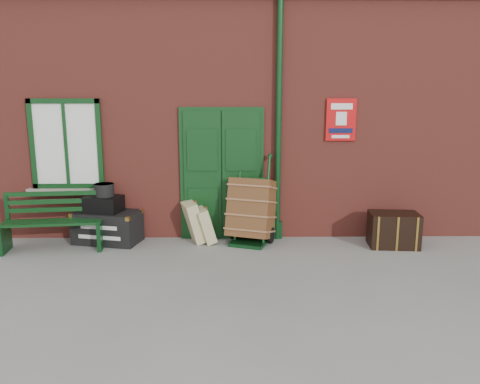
{
  "coord_description": "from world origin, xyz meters",
  "views": [
    {
      "loc": [
        -0.1,
        -6.4,
        2.45
      ],
      "look_at": [
        -0.0,
        0.6,
        1.0
      ],
      "focal_mm": 35.0,
      "sensor_mm": 36.0,
      "label": 1
    }
  ],
  "objects_px": {
    "houdini_trunk": "(108,227)",
    "dark_trunk": "(394,230)",
    "bench": "(53,220)",
    "porter_trolley": "(251,210)"
  },
  "relations": [
    {
      "from": "bench",
      "to": "dark_trunk",
      "type": "distance_m",
      "value": 5.54
    },
    {
      "from": "bench",
      "to": "porter_trolley",
      "type": "xyz_separation_m",
      "value": [
        3.21,
        0.3,
        0.08
      ]
    },
    {
      "from": "houdini_trunk",
      "to": "porter_trolley",
      "type": "relative_size",
      "value": 0.73
    },
    {
      "from": "porter_trolley",
      "to": "dark_trunk",
      "type": "bearing_deg",
      "value": 13.31
    },
    {
      "from": "dark_trunk",
      "to": "bench",
      "type": "bearing_deg",
      "value": -174.5
    },
    {
      "from": "bench",
      "to": "houdini_trunk",
      "type": "xyz_separation_m",
      "value": [
        0.77,
        0.33,
        -0.21
      ]
    },
    {
      "from": "porter_trolley",
      "to": "dark_trunk",
      "type": "height_order",
      "value": "porter_trolley"
    },
    {
      "from": "porter_trolley",
      "to": "bench",
      "type": "bearing_deg",
      "value": -154.98
    },
    {
      "from": "bench",
      "to": "houdini_trunk",
      "type": "height_order",
      "value": "bench"
    },
    {
      "from": "houdini_trunk",
      "to": "dark_trunk",
      "type": "bearing_deg",
      "value": 9.46
    }
  ]
}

